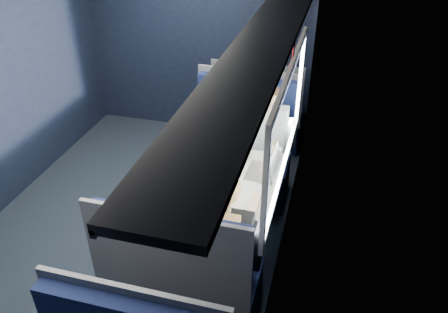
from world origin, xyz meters
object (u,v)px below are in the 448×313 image
(seat_row_front, at_px, (258,117))
(man, at_px, (263,142))
(bottle_small, at_px, (268,153))
(woman, at_px, (226,241))
(cup, at_px, (278,153))
(laptop, at_px, (268,167))
(seat_bay_far, at_px, (185,283))
(seat_bay_near, at_px, (240,155))
(table, at_px, (239,188))

(seat_row_front, distance_m, man, 1.17)
(seat_row_front, bearing_deg, man, -77.17)
(man, bearing_deg, bottle_small, -73.75)
(seat_row_front, bearing_deg, bottle_small, -76.30)
(woman, bearing_deg, cup, 81.13)
(laptop, bearing_deg, bottle_small, 99.93)
(seat_bay_far, xyz_separation_m, seat_row_front, (0.00, 2.67, -0.00))
(seat_bay_near, distance_m, bottle_small, 0.77)
(bottle_small, bearing_deg, woman, -95.86)
(seat_bay_far, height_order, woman, woman)
(seat_bay_near, bearing_deg, table, -77.30)
(bottle_small, distance_m, cup, 0.13)
(table, relative_size, bottle_small, 4.73)
(cup, bearing_deg, bottle_small, -126.15)
(table, bearing_deg, seat_row_front, 95.80)
(seat_bay_far, bearing_deg, seat_bay_near, 90.43)
(seat_bay_near, distance_m, cup, 0.72)
(woman, relative_size, bottle_small, 6.25)
(table, relative_size, cup, 11.02)
(table, relative_size, seat_bay_far, 0.79)
(seat_row_front, xyz_separation_m, woman, (0.25, -2.50, 0.32))
(seat_row_front, relative_size, laptop, 3.56)
(woman, height_order, cup, woman)
(seat_bay_near, height_order, woman, woman)
(seat_row_front, distance_m, laptop, 1.73)
(woman, distance_m, laptop, 0.88)
(seat_bay_far, height_order, man, man)
(man, bearing_deg, seat_row_front, 102.83)
(seat_row_front, distance_m, cup, 1.48)
(seat_bay_near, xyz_separation_m, seat_row_front, (0.01, 0.93, -0.01))
(cup, bearing_deg, seat_bay_near, 135.09)
(seat_row_front, bearing_deg, seat_bay_near, -90.81)
(table, bearing_deg, man, 84.48)
(man, xyz_separation_m, woman, (0.00, -1.41, 0.01))
(man, xyz_separation_m, cup, (0.18, -0.27, 0.07))
(seat_row_front, height_order, cup, seat_row_front)
(table, bearing_deg, seat_bay_far, -101.78)
(laptop, height_order, cup, laptop)
(woman, xyz_separation_m, bottle_small, (0.11, 1.04, 0.11))
(bottle_small, bearing_deg, man, 106.25)
(table, distance_m, laptop, 0.29)
(seat_bay_far, distance_m, seat_row_front, 2.67)
(seat_bay_near, height_order, seat_bay_far, same)
(man, distance_m, cup, 0.33)
(woman, distance_m, bottle_small, 1.05)
(seat_row_front, bearing_deg, seat_bay_far, -90.00)
(seat_bay_near, bearing_deg, seat_row_front, 89.19)
(seat_bay_near, height_order, laptop, seat_bay_near)
(seat_row_front, height_order, woman, woman)
(laptop, bearing_deg, man, 104.22)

